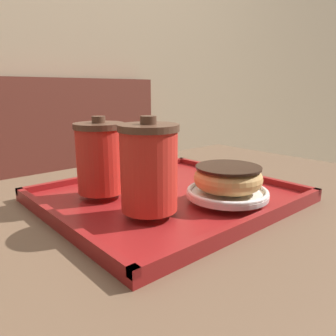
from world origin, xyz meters
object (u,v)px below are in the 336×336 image
object	(u,v)px
coffee_cup_front	(149,167)
coffee_cup_rear	(100,157)
donut_chocolate_glazed	(228,177)
spoon	(162,168)

from	to	relation	value
coffee_cup_front	coffee_cup_rear	size ratio (longest dim) A/B	1.06
donut_chocolate_glazed	coffee_cup_front	bearing A→B (deg)	163.89
coffee_cup_rear	spoon	xyz separation A→B (m)	(0.19, 0.05, -0.06)
coffee_cup_rear	donut_chocolate_glazed	world-z (taller)	coffee_cup_rear
donut_chocolate_glazed	spoon	world-z (taller)	donut_chocolate_glazed
coffee_cup_front	coffee_cup_rear	bearing A→B (deg)	93.89
coffee_cup_rear	donut_chocolate_glazed	xyz separation A→B (m)	(0.15, -0.17, -0.03)
coffee_cup_front	spoon	distance (m)	0.27
coffee_cup_rear	coffee_cup_front	bearing A→B (deg)	-86.11
coffee_cup_rear	spoon	distance (m)	0.21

